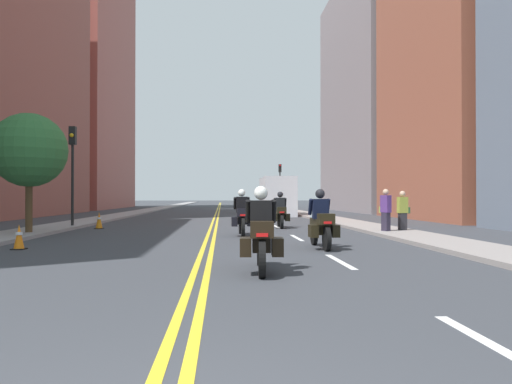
{
  "coord_description": "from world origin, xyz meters",
  "views": [
    {
      "loc": [
        0.39,
        -2.25,
        1.38
      ],
      "look_at": [
        1.76,
        17.34,
        1.58
      ],
      "focal_mm": 34.13,
      "sensor_mm": 36.0,
      "label": 1
    }
  ],
  "objects_px": {
    "pedestrian_1": "(386,211)",
    "street_tree_0": "(29,150)",
    "traffic_cone_0": "(99,221)",
    "traffic_light_far": "(280,178)",
    "parked_truck": "(276,198)",
    "motorcycle_2": "(242,217)",
    "traffic_light_near": "(73,158)",
    "traffic_cone_1": "(19,237)",
    "motorcycle_0": "(261,237)",
    "motorcycle_1": "(321,224)",
    "pedestrian_0": "(403,211)",
    "motorcycle_3": "(280,213)"
  },
  "relations": [
    {
      "from": "pedestrian_1",
      "to": "street_tree_0",
      "type": "distance_m",
      "value": 13.12
    },
    {
      "from": "motorcycle_1",
      "to": "motorcycle_0",
      "type": "bearing_deg",
      "value": -116.76
    },
    {
      "from": "motorcycle_1",
      "to": "motorcycle_2",
      "type": "bearing_deg",
      "value": 112.64
    },
    {
      "from": "motorcycle_0",
      "to": "traffic_cone_0",
      "type": "xyz_separation_m",
      "value": [
        -6.02,
        12.53,
        -0.29
      ]
    },
    {
      "from": "motorcycle_2",
      "to": "traffic_cone_1",
      "type": "distance_m",
      "value": 7.33
    },
    {
      "from": "motorcycle_0",
      "to": "pedestrian_1",
      "type": "bearing_deg",
      "value": 61.78
    },
    {
      "from": "traffic_light_far",
      "to": "traffic_cone_1",
      "type": "bearing_deg",
      "value": -107.49
    },
    {
      "from": "motorcycle_2",
      "to": "parked_truck",
      "type": "bearing_deg",
      "value": 78.99
    },
    {
      "from": "traffic_light_far",
      "to": "street_tree_0",
      "type": "relative_size",
      "value": 1.06
    },
    {
      "from": "motorcycle_0",
      "to": "motorcycle_1",
      "type": "height_order",
      "value": "motorcycle_1"
    },
    {
      "from": "traffic_light_near",
      "to": "motorcycle_1",
      "type": "bearing_deg",
      "value": -44.62
    },
    {
      "from": "parked_truck",
      "to": "motorcycle_0",
      "type": "bearing_deg",
      "value": -97.0
    },
    {
      "from": "motorcycle_3",
      "to": "traffic_cone_1",
      "type": "xyz_separation_m",
      "value": [
        -7.92,
        -8.34,
        -0.32
      ]
    },
    {
      "from": "traffic_cone_1",
      "to": "pedestrian_0",
      "type": "distance_m",
      "value": 13.11
    },
    {
      "from": "traffic_light_far",
      "to": "parked_truck",
      "type": "height_order",
      "value": "traffic_light_far"
    },
    {
      "from": "motorcycle_2",
      "to": "traffic_light_far",
      "type": "height_order",
      "value": "traffic_light_far"
    },
    {
      "from": "parked_truck",
      "to": "motorcycle_2",
      "type": "bearing_deg",
      "value": -100.17
    },
    {
      "from": "motorcycle_1",
      "to": "motorcycle_3",
      "type": "distance_m",
      "value": 8.66
    },
    {
      "from": "traffic_cone_1",
      "to": "traffic_light_far",
      "type": "bearing_deg",
      "value": 72.51
    },
    {
      "from": "traffic_light_near",
      "to": "traffic_cone_1",
      "type": "bearing_deg",
      "value": -81.77
    },
    {
      "from": "traffic_light_far",
      "to": "parked_truck",
      "type": "xyz_separation_m",
      "value": [
        -1.8,
        -12.72,
        -1.96
      ]
    },
    {
      "from": "motorcycle_0",
      "to": "pedestrian_1",
      "type": "height_order",
      "value": "pedestrian_1"
    },
    {
      "from": "motorcycle_2",
      "to": "parked_truck",
      "type": "relative_size",
      "value": 0.34
    },
    {
      "from": "traffic_light_near",
      "to": "pedestrian_0",
      "type": "height_order",
      "value": "traffic_light_near"
    },
    {
      "from": "motorcycle_0",
      "to": "motorcycle_3",
      "type": "xyz_separation_m",
      "value": [
        1.88,
        12.61,
        -0.0
      ]
    },
    {
      "from": "motorcycle_1",
      "to": "parked_truck",
      "type": "height_order",
      "value": "parked_truck"
    },
    {
      "from": "pedestrian_1",
      "to": "parked_truck",
      "type": "xyz_separation_m",
      "value": [
        -2.03,
        18.18,
        0.41
      ]
    },
    {
      "from": "pedestrian_0",
      "to": "pedestrian_1",
      "type": "relative_size",
      "value": 0.96
    },
    {
      "from": "traffic_cone_0",
      "to": "street_tree_0",
      "type": "relative_size",
      "value": 0.16
    },
    {
      "from": "traffic_cone_0",
      "to": "parked_truck",
      "type": "bearing_deg",
      "value": 57.02
    },
    {
      "from": "traffic_cone_0",
      "to": "traffic_light_near",
      "type": "height_order",
      "value": "traffic_light_near"
    },
    {
      "from": "motorcycle_2",
      "to": "street_tree_0",
      "type": "xyz_separation_m",
      "value": [
        -7.6,
        0.57,
        2.37
      ]
    },
    {
      "from": "traffic_light_near",
      "to": "motorcycle_2",
      "type": "bearing_deg",
      "value": -32.41
    },
    {
      "from": "motorcycle_0",
      "to": "motorcycle_1",
      "type": "xyz_separation_m",
      "value": [
        1.93,
        3.95,
        0.0
      ]
    },
    {
      "from": "motorcycle_3",
      "to": "traffic_light_near",
      "type": "distance_m",
      "value": 9.53
    },
    {
      "from": "motorcycle_0",
      "to": "motorcycle_1",
      "type": "bearing_deg",
      "value": 67.25
    },
    {
      "from": "motorcycle_1",
      "to": "pedestrian_1",
      "type": "relative_size",
      "value": 1.34
    },
    {
      "from": "traffic_cone_0",
      "to": "traffic_light_far",
      "type": "distance_m",
      "value": 29.41
    },
    {
      "from": "pedestrian_1",
      "to": "motorcycle_1",
      "type": "bearing_deg",
      "value": 118.52
    },
    {
      "from": "motorcycle_2",
      "to": "pedestrian_1",
      "type": "relative_size",
      "value": 1.34
    },
    {
      "from": "motorcycle_2",
      "to": "traffic_light_far",
      "type": "bearing_deg",
      "value": 79.85
    },
    {
      "from": "motorcycle_3",
      "to": "traffic_cone_0",
      "type": "height_order",
      "value": "motorcycle_3"
    },
    {
      "from": "traffic_cone_1",
      "to": "street_tree_0",
      "type": "height_order",
      "value": "street_tree_0"
    },
    {
      "from": "motorcycle_0",
      "to": "motorcycle_2",
      "type": "height_order",
      "value": "motorcycle_2"
    },
    {
      "from": "traffic_cone_0",
      "to": "traffic_light_far",
      "type": "xyz_separation_m",
      "value": [
        11.12,
        27.08,
        2.87
      ]
    },
    {
      "from": "traffic_light_near",
      "to": "pedestrian_1",
      "type": "bearing_deg",
      "value": -19.04
    },
    {
      "from": "traffic_light_near",
      "to": "pedestrian_0",
      "type": "xyz_separation_m",
      "value": [
        13.44,
        -3.95,
        -2.28
      ]
    },
    {
      "from": "motorcycle_3",
      "to": "traffic_light_near",
      "type": "bearing_deg",
      "value": 179.0
    },
    {
      "from": "motorcycle_1",
      "to": "traffic_light_far",
      "type": "distance_m",
      "value": 35.89
    },
    {
      "from": "motorcycle_0",
      "to": "motorcycle_3",
      "type": "distance_m",
      "value": 12.75
    }
  ]
}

